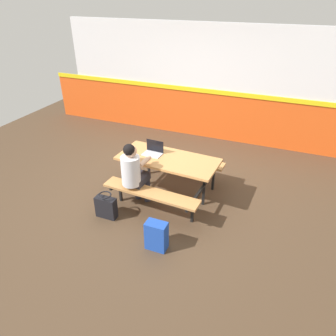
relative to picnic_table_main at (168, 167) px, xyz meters
name	(u,v)px	position (x,y,z in m)	size (l,w,h in m)	color
ground_plane	(151,191)	(-0.33, 0.00, -0.58)	(10.00, 10.00, 0.02)	#4C3826
accent_backdrop	(199,85)	(-0.33, 2.73, 0.67)	(8.00, 0.14, 2.60)	#E55119
picnic_table_main	(168,167)	(0.00, 0.00, 0.00)	(1.73, 1.64, 0.74)	tan
student_nearer	(134,171)	(-0.37, -0.54, 0.13)	(0.38, 0.53, 1.21)	#2D2D38
laptop_silver	(153,151)	(-0.30, 0.05, 0.21)	(0.33, 0.24, 0.22)	silver
backpack_dark	(157,236)	(0.35, -1.27, -0.36)	(0.30, 0.22, 0.44)	#1E47B2
tote_bag_bright	(106,207)	(-0.68, -0.94, -0.38)	(0.34, 0.21, 0.43)	black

